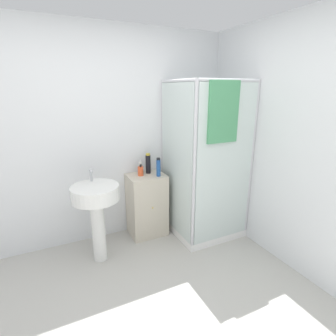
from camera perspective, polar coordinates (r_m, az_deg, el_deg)
name	(u,v)px	position (r m, az deg, el deg)	size (l,w,h in m)	color
wall_back	(93,139)	(3.16, -16.02, 6.06)	(6.40, 0.06, 2.50)	silver
wall_right	(329,156)	(2.67, 31.71, 2.23)	(0.06, 6.40, 2.50)	silver
shower_enclosure	(203,193)	(3.33, 7.61, -5.46)	(0.82, 0.85, 1.91)	white
vanity_cabinet	(147,205)	(3.36, -4.61, -7.99)	(0.45, 0.38, 0.79)	beige
sink	(96,204)	(2.84, -15.36, -7.62)	(0.49, 0.49, 0.99)	white
soap_dispenser	(141,171)	(3.20, -5.99, -0.63)	(0.07, 0.07, 0.14)	#E5562D
shampoo_bottle_tall_black	(148,164)	(3.26, -4.35, 0.96)	(0.06, 0.06, 0.25)	black
shampoo_bottle_blue	(158,167)	(3.14, -2.10, 0.14)	(0.05, 0.05, 0.23)	#1E4C93
lotion_bottle_white	(140,168)	(3.27, -6.02, 0.07)	(0.04, 0.04, 0.18)	white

